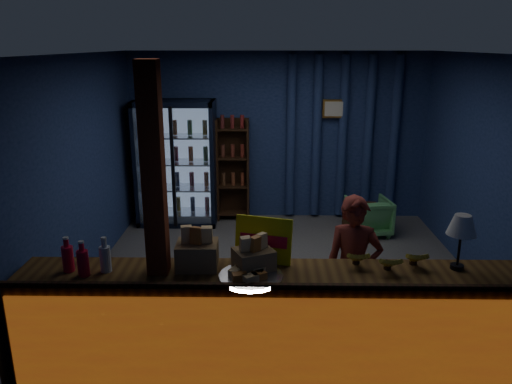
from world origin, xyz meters
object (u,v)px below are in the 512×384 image
at_px(shopkeeper, 353,271).
at_px(pastry_tray, 251,275).
at_px(green_chair, 368,216).
at_px(table_lamp, 462,227).

relative_size(shopkeeper, pastry_tray, 2.80).
bearing_deg(green_chair, pastry_tray, 55.61).
xyz_separation_m(shopkeeper, table_lamp, (0.75, -0.45, 0.60)).
xyz_separation_m(shopkeeper, pastry_tray, (-0.91, -0.65, 0.27)).
bearing_deg(green_chair, shopkeeper, 66.66).
xyz_separation_m(green_chair, table_lamp, (0.04, -3.20, 1.04)).
distance_m(shopkeeper, table_lamp, 1.06).
bearing_deg(table_lamp, pastry_tray, -173.23).
bearing_deg(table_lamp, green_chair, 90.65).
bearing_deg(shopkeeper, green_chair, 84.83).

